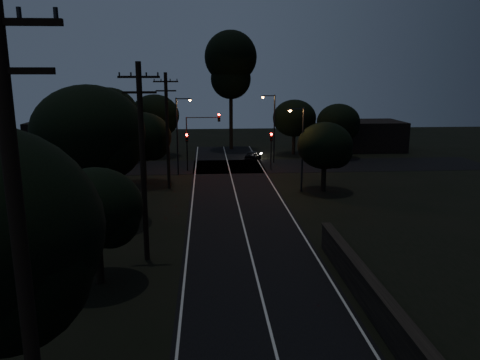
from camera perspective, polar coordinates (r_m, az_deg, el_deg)
road_surface at (r=42.93m, az=-0.69°, el=-1.14°), size 60.00×70.00×0.03m
utility_pole_near at (r=10.04m, az=-24.70°, el=-12.58°), size 2.20×0.30×12.00m
utility_pole_mid at (r=26.12m, az=-11.78°, el=2.36°), size 2.20×0.30×11.00m
utility_pole_far at (r=42.89m, az=-8.86°, el=6.13°), size 2.20×0.30×10.50m
tree_left_b at (r=23.90m, az=-16.90°, el=-3.56°), size 4.67×4.67×5.93m
tree_left_c at (r=33.47m, az=-17.54°, el=5.20°), size 7.67×7.67×9.69m
tree_left_d at (r=45.13m, az=-11.56°, el=5.02°), size 5.41×5.41×6.87m
tree_far_nw at (r=60.90m, az=-10.15°, el=7.64°), size 6.20×6.20×7.86m
tree_far_w at (r=57.62m, az=-15.55°, el=7.76°), size 6.95×6.95×8.86m
tree_far_ne at (r=61.75m, az=6.84°, el=7.38°), size 5.64×5.64×7.14m
tree_far_e at (r=60.04m, az=12.09°, el=6.81°), size 5.33×5.33×6.77m
tree_right_a at (r=42.24m, az=10.56°, el=3.99°), size 4.90×4.90×6.23m
tall_pine at (r=65.58m, az=-1.13°, el=13.94°), size 7.12×7.12×16.17m
building_left at (r=65.38m, az=-19.72°, el=4.89°), size 10.00×8.00×4.40m
building_right at (r=67.86m, az=15.31°, el=5.27°), size 9.00×7.00×4.00m
signal_left at (r=51.06m, az=-6.48°, el=4.25°), size 0.28×0.35×4.10m
signal_right at (r=51.51m, az=3.82°, el=4.38°), size 0.28×0.35×4.10m
signal_mast at (r=50.82m, az=-4.62°, el=5.96°), size 3.70×0.35×6.25m
streetlight_a at (r=48.89m, az=-7.46°, el=5.97°), size 1.66×0.26×8.00m
streetlight_b at (r=55.33m, az=4.01°, el=6.84°), size 1.66×0.26×8.00m
streetlight_c at (r=41.75m, az=7.42°, el=4.43°), size 1.46×0.26×7.50m
car at (r=57.59m, az=1.59°, el=3.02°), size 2.55×3.64×1.15m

